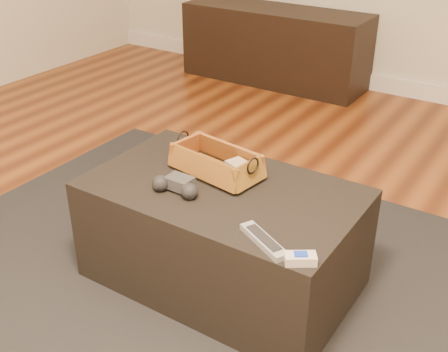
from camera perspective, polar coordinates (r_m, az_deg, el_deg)
The scene contains 11 objects.
floor at distance 2.28m, azimuth -8.14°, elevation -11.42°, with size 5.00×5.50×0.01m, color brown.
baseboard at distance 4.41m, azimuth 15.73°, elevation 9.00°, with size 5.00×0.04×0.12m, color white.
media_cabinet at distance 4.44m, azimuth 5.18°, elevation 13.05°, with size 1.43×0.45×0.56m, color black.
area_rug at distance 2.26m, azimuth -0.86°, elevation -11.08°, with size 2.60×2.00×0.01m, color black.
ottoman at distance 2.17m, azimuth -0.15°, elevation -5.95°, with size 1.00×0.60×0.42m, color black.
tv_remote at distance 2.14m, azimuth -1.38°, elevation 0.83°, with size 0.19×0.04×0.02m, color black.
cloth_bundle at distance 2.09m, azimuth 1.62°, elevation 0.68°, with size 0.10×0.07×0.05m, color tan.
wicker_basket at distance 2.13m, azimuth -0.79°, elevation 1.28°, with size 0.38×0.24×0.13m.
game_controller at distance 2.01m, azimuth -4.83°, elevation -0.96°, with size 0.19×0.11×0.06m.
silver_remote at distance 1.75m, azimuth 4.05°, elevation -6.55°, with size 0.21×0.14×0.02m.
cream_gadget at distance 1.68m, azimuth 7.78°, elevation -8.31°, with size 0.10×0.09×0.03m.
Camera 1 is at (1.21, -1.28, 1.44)m, focal length 45.00 mm.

